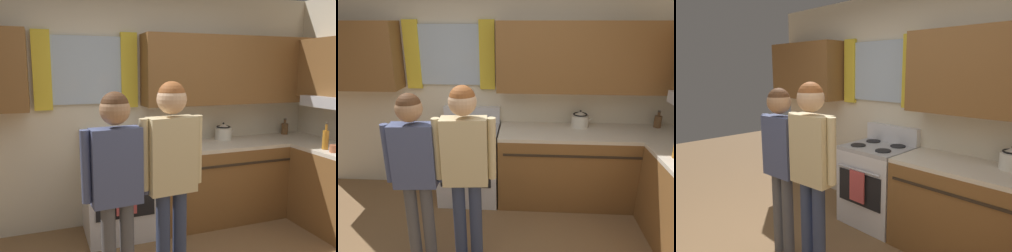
{
  "view_description": "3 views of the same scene",
  "coord_description": "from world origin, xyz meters",
  "views": [
    {
      "loc": [
        -0.98,
        -1.95,
        1.73
      ],
      "look_at": [
        0.13,
        1.06,
        1.21
      ],
      "focal_mm": 37.47,
      "sensor_mm": 36.0,
      "label": 1
    },
    {
      "loc": [
        0.41,
        -1.83,
        2.12
      ],
      "look_at": [
        0.23,
        1.03,
        1.12
      ],
      "focal_mm": 32.69,
      "sensor_mm": 36.0,
      "label": 2
    },
    {
      "loc": [
        1.81,
        -1.1,
        1.74
      ],
      "look_at": [
        0.03,
        0.71,
        1.27
      ],
      "focal_mm": 32.67,
      "sensor_mm": 36.0,
      "label": 3
    }
  ],
  "objects": [
    {
      "name": "stovetop_kettle",
      "position": [
        1.08,
        1.7,
        1.0
      ],
      "size": [
        0.27,
        0.2,
        0.21
      ],
      "color": "silver",
      "rests_on": "kitchen_counter_run"
    },
    {
      "name": "adult_in_plaid",
      "position": [
        -0.07,
        0.44,
        1.04
      ],
      "size": [
        0.51,
        0.22,
        1.65
      ],
      "color": "#2D3856",
      "rests_on": "ground"
    },
    {
      "name": "back_wall_unit",
      "position": [
        0.06,
        1.81,
        1.48
      ],
      "size": [
        4.6,
        0.42,
        2.6
      ],
      "color": "beige",
      "rests_on": "ground"
    },
    {
      "name": "adult_left",
      "position": [
        -0.49,
        0.42,
        1.0
      ],
      "size": [
        0.49,
        0.21,
        1.59
      ],
      "color": "#4C4C51",
      "rests_on": "ground"
    },
    {
      "name": "stove_oven",
      "position": [
        -0.25,
        1.54,
        0.47
      ],
      "size": [
        0.7,
        0.67,
        1.1
      ],
      "color": "silver",
      "rests_on": "ground"
    }
  ]
}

